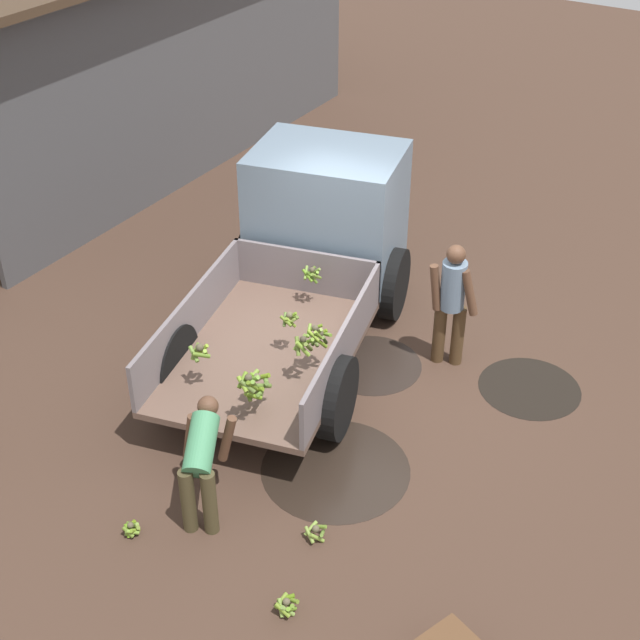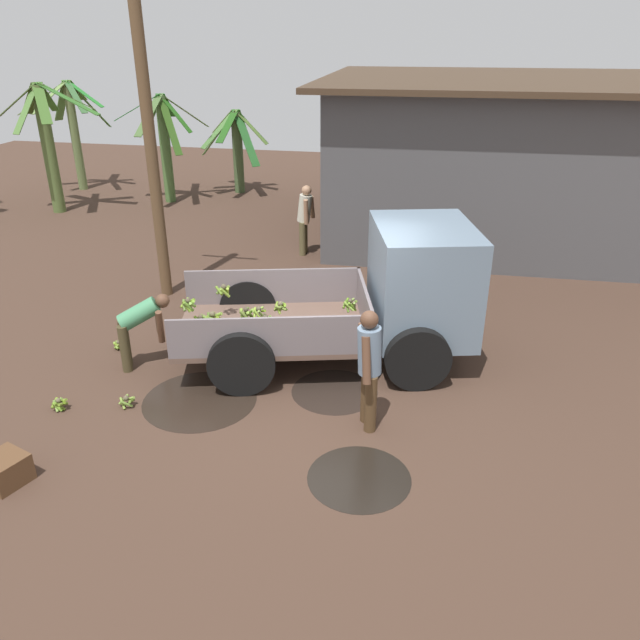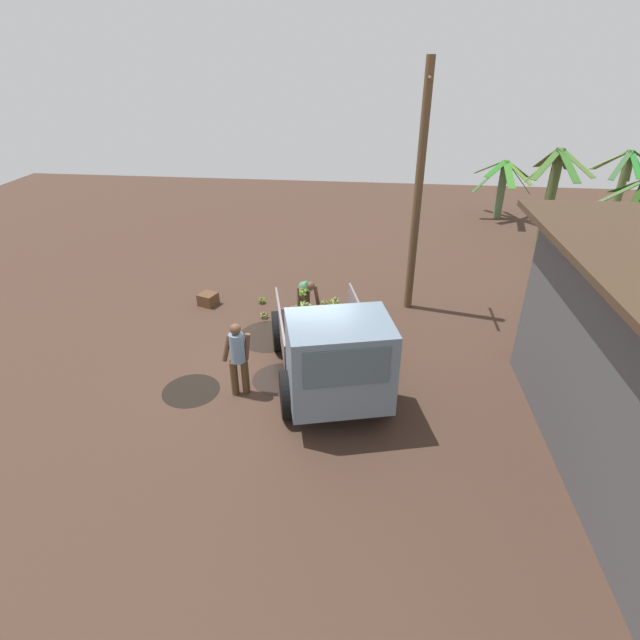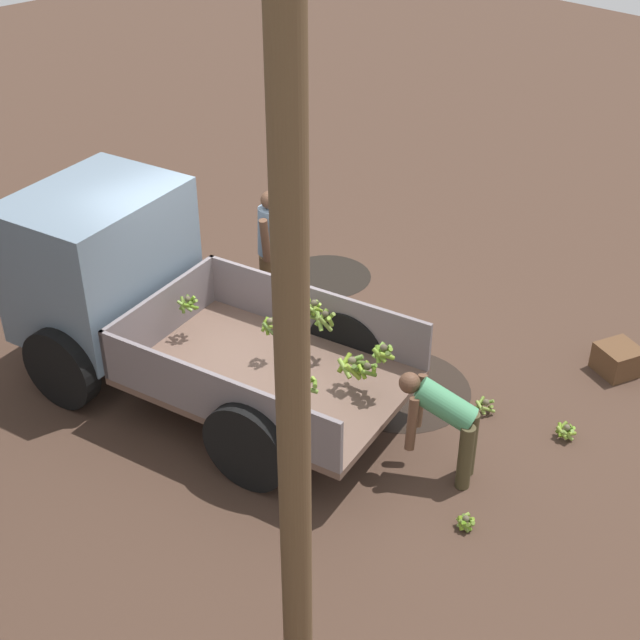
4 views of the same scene
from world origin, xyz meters
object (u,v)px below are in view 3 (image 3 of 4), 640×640
at_px(utility_pole, 418,193).
at_px(banana_bunch_on_ground_1, 261,300).
at_px(person_bystander_near_shed, 540,321).
at_px(wooden_crate_0, 208,299).
at_px(person_foreground_visitor, 238,356).
at_px(banana_bunch_on_ground_2, 264,315).
at_px(cargo_truck, 335,356).
at_px(banana_bunch_on_ground_0, 324,303).
at_px(person_worker_loading, 306,292).

relative_size(utility_pole, banana_bunch_on_ground_1, 28.25).
height_order(person_bystander_near_shed, wooden_crate_0, person_bystander_near_shed).
xyz_separation_m(person_foreground_visitor, banana_bunch_on_ground_2, (-3.26, -0.22, -0.81)).
bearing_deg(banana_bunch_on_ground_1, person_bystander_near_shed, 75.28).
bearing_deg(cargo_truck, banana_bunch_on_ground_0, 173.99).
bearing_deg(person_foreground_visitor, banana_bunch_on_ground_1, -13.65).
relative_size(person_foreground_visitor, person_worker_loading, 1.43).
bearing_deg(banana_bunch_on_ground_2, banana_bunch_on_ground_1, -163.37).
relative_size(utility_pole, banana_bunch_on_ground_0, 31.98).
relative_size(banana_bunch_on_ground_0, banana_bunch_on_ground_2, 0.86).
distance_m(utility_pole, wooden_crate_0, 6.31).
distance_m(cargo_truck, banana_bunch_on_ground_0, 4.44).
distance_m(cargo_truck, utility_pole, 5.20).
xyz_separation_m(person_bystander_near_shed, wooden_crate_0, (-1.56, -8.38, -0.70)).
height_order(banana_bunch_on_ground_1, banana_bunch_on_ground_2, banana_bunch_on_ground_1).
bearing_deg(banana_bunch_on_ground_0, person_bystander_near_shed, 69.85).
relative_size(person_bystander_near_shed, wooden_crate_0, 3.53).
distance_m(utility_pole, person_foreground_visitor, 6.11).
xyz_separation_m(cargo_truck, wooden_crate_0, (-3.94, -3.89, -0.93)).
distance_m(cargo_truck, banana_bunch_on_ground_2, 4.11).
distance_m(banana_bunch_on_ground_1, wooden_crate_0, 1.48).
distance_m(cargo_truck, person_bystander_near_shed, 5.09).
distance_m(banana_bunch_on_ground_2, wooden_crate_0, 1.81).
bearing_deg(person_foreground_visitor, utility_pole, -59.63).
xyz_separation_m(cargo_truck, person_bystander_near_shed, (-2.38, 4.49, -0.23)).
relative_size(person_foreground_visitor, wooden_crate_0, 3.67).
bearing_deg(utility_pole, banana_bunch_on_ground_1, -86.07).
bearing_deg(person_foreground_visitor, banana_bunch_on_ground_2, -16.37).
xyz_separation_m(utility_pole, person_worker_loading, (0.84, -2.72, -2.46)).
distance_m(utility_pole, banana_bunch_on_ground_0, 3.85).
xyz_separation_m(person_foreground_visitor, banana_bunch_on_ground_0, (-4.18, 1.30, -0.82)).
xyz_separation_m(utility_pole, person_foreground_visitor, (4.39, -3.60, -2.26)).
bearing_deg(person_foreground_visitor, banana_bunch_on_ground_0, -37.51).
height_order(cargo_truck, person_worker_loading, cargo_truck).
relative_size(cargo_truck, banana_bunch_on_ground_0, 24.32).
xyz_separation_m(cargo_truck, banana_bunch_on_ground_1, (-4.20, -2.43, -1.00)).
bearing_deg(utility_pole, banana_bunch_on_ground_2, -73.48).
height_order(cargo_truck, wooden_crate_0, cargo_truck).
xyz_separation_m(person_foreground_visitor, person_worker_loading, (-3.55, 0.88, -0.20)).
height_order(utility_pole, wooden_crate_0, utility_pole).
bearing_deg(person_worker_loading, person_bystander_near_shed, 50.69).
distance_m(person_worker_loading, person_bystander_near_shed, 5.71).
bearing_deg(wooden_crate_0, banana_bunch_on_ground_2, 70.78).
relative_size(cargo_truck, banana_bunch_on_ground_2, 20.95).
relative_size(person_bystander_near_shed, banana_bunch_on_ground_2, 6.96).
distance_m(utility_pole, banana_bunch_on_ground_1, 5.11).
distance_m(person_foreground_visitor, person_bystander_near_shed, 6.84).
bearing_deg(person_worker_loading, banana_bunch_on_ground_1, -139.11).
bearing_deg(banana_bunch_on_ground_2, utility_pole, 106.52).
distance_m(cargo_truck, person_worker_loading, 3.81).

